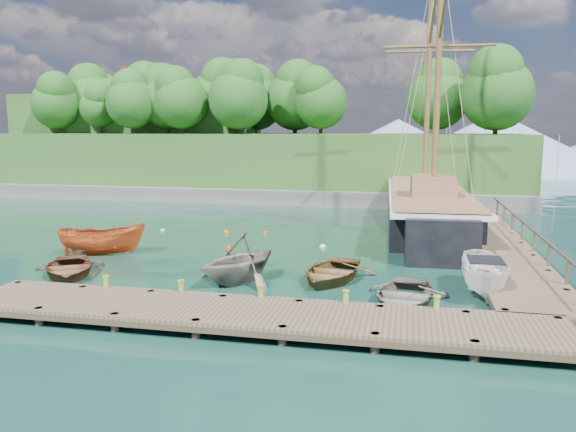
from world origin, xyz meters
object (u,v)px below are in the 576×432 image
object	(u,v)px
rowboat_1	(239,282)
motorboat_orange	(103,254)
rowboat_0	(69,275)
rowboat_3	(404,305)
rowboat_2	(331,280)
schooner	(428,213)
cabin_boat_white	(484,295)

from	to	relation	value
rowboat_1	motorboat_orange	xyz separation A→B (m)	(-8.50, 3.59, 0.00)
rowboat_0	rowboat_3	xyz separation A→B (m)	(14.71, -1.19, 0.00)
rowboat_0	rowboat_2	size ratio (longest dim) A/B	0.95
rowboat_2	schooner	size ratio (longest dim) A/B	0.17
rowboat_2	motorboat_orange	bearing A→B (deg)	-179.81
rowboat_3	schooner	distance (m)	16.49
motorboat_orange	rowboat_1	bearing A→B (deg)	-134.27
rowboat_0	rowboat_3	distance (m)	14.76
rowboat_0	motorboat_orange	distance (m)	4.20
schooner	rowboat_2	bearing A→B (deg)	-110.40
cabin_boat_white	rowboat_3	bearing A→B (deg)	-147.80
rowboat_1	rowboat_3	size ratio (longest dim) A/B	0.96
rowboat_0	rowboat_3	size ratio (longest dim) A/B	0.97
motorboat_orange	schooner	bearing A→B (deg)	-77.88
rowboat_1	cabin_boat_white	world-z (taller)	rowboat_1
rowboat_0	cabin_boat_white	world-z (taller)	cabin_boat_white
rowboat_0	rowboat_2	bearing A→B (deg)	-21.75
rowboat_1	schooner	bearing A→B (deg)	86.66
rowboat_1	schooner	size ratio (longest dim) A/B	0.16
rowboat_1	rowboat_2	xyz separation A→B (m)	(3.81, 1.16, 0.00)
rowboat_3	motorboat_orange	world-z (taller)	motorboat_orange
rowboat_0	schooner	xyz separation A→B (m)	(16.00, 15.21, 1.11)
rowboat_1	rowboat_2	world-z (taller)	rowboat_1
rowboat_1	cabin_boat_white	bearing A→B (deg)	26.99
rowboat_3	schooner	xyz separation A→B (m)	(1.29, 16.40, 1.11)
rowboat_0	rowboat_1	size ratio (longest dim) A/B	1.01
rowboat_2	cabin_boat_white	distance (m)	6.28
motorboat_orange	rowboat_0	bearing A→B (deg)	168.58
rowboat_0	schooner	world-z (taller)	schooner
motorboat_orange	cabin_boat_white	world-z (taller)	cabin_boat_white
motorboat_orange	schooner	world-z (taller)	schooner
rowboat_3	cabin_boat_white	xyz separation A→B (m)	(3.07, 1.92, 0.00)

